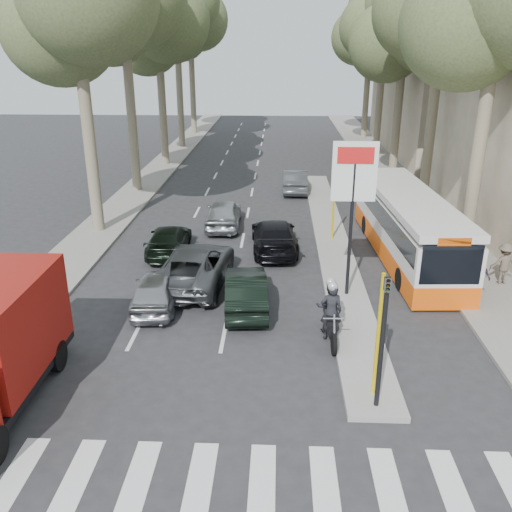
% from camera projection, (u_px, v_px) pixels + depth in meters
% --- Properties ---
extents(ground, '(120.00, 120.00, 0.00)m').
position_uv_depth(ground, '(249.00, 373.00, 15.03)').
color(ground, '#28282B').
rests_on(ground, ground).
extents(sidewalk_right, '(3.20, 70.00, 0.12)m').
position_uv_depth(sidewalk_right, '(391.00, 175.00, 37.95)').
color(sidewalk_right, gray).
rests_on(sidewalk_right, ground).
extents(median_left, '(2.40, 64.00, 0.12)m').
position_uv_depth(median_left, '(165.00, 164.00, 41.40)').
color(median_left, gray).
rests_on(median_left, ground).
extents(traffic_island, '(1.50, 26.00, 0.16)m').
position_uv_depth(traffic_island, '(332.00, 240.00, 25.12)').
color(traffic_island, gray).
rests_on(traffic_island, ground).
extents(building_far, '(11.00, 20.00, 16.00)m').
position_uv_depth(building_far, '(465.00, 53.00, 43.19)').
color(building_far, '#B7A88E').
rests_on(building_far, ground).
extents(billboard, '(1.50, 12.10, 5.60)m').
position_uv_depth(billboard, '(353.00, 198.00, 18.21)').
color(billboard, yellow).
rests_on(billboard, ground).
extents(traffic_light_island, '(0.16, 0.41, 3.60)m').
position_uv_depth(traffic_light_island, '(384.00, 322.00, 12.60)').
color(traffic_light_island, black).
rests_on(traffic_light_island, ground).
extents(tree_l_c, '(7.40, 7.20, 13.71)m').
position_uv_depth(tree_l_c, '(159.00, 22.00, 37.89)').
color(tree_l_c, '#6B604C').
rests_on(tree_l_c, ground).
extents(tree_l_d, '(7.40, 7.20, 15.66)m').
position_uv_depth(tree_l_d, '(177.00, 4.00, 44.73)').
color(tree_l_d, '#6B604C').
rests_on(tree_l_d, ground).
extents(tree_l_e, '(7.40, 7.20, 14.49)m').
position_uv_depth(tree_l_e, '(191.00, 22.00, 52.56)').
color(tree_l_e, '#6B604C').
rests_on(tree_l_e, ground).
extents(tree_r_c, '(7.40, 7.20, 13.32)m').
position_uv_depth(tree_r_c, '(407.00, 26.00, 35.49)').
color(tree_r_c, '#6B604C').
rests_on(tree_r_c, ground).
extents(tree_r_d, '(7.40, 7.20, 14.88)m').
position_uv_depth(tree_r_d, '(388.00, 11.00, 42.44)').
color(tree_r_d, '#6B604C').
rests_on(tree_r_d, ground).
extents(tree_r_e, '(7.40, 7.20, 14.10)m').
position_uv_depth(tree_r_e, '(373.00, 24.00, 50.14)').
color(tree_r_e, '#6B604C').
rests_on(tree_r_e, ground).
extents(silver_hatchback, '(1.79, 3.78, 1.25)m').
position_uv_depth(silver_hatchback, '(155.00, 290.00, 18.66)').
color(silver_hatchback, '#9B9CA2').
rests_on(silver_hatchback, ground).
extents(dark_hatchback, '(1.70, 4.10, 1.32)m').
position_uv_depth(dark_hatchback, '(246.00, 290.00, 18.56)').
color(dark_hatchback, black).
rests_on(dark_hatchback, ground).
extents(queue_car_a, '(2.80, 5.38, 1.45)m').
position_uv_depth(queue_car_a, '(195.00, 266.00, 20.45)').
color(queue_car_a, '#4C4F54').
rests_on(queue_car_a, ground).
extents(queue_car_b, '(2.24, 4.82, 1.36)m').
position_uv_depth(queue_car_b, '(274.00, 236.00, 23.86)').
color(queue_car_b, black).
rests_on(queue_car_b, ground).
extents(queue_car_c, '(1.80, 4.23, 1.43)m').
position_uv_depth(queue_car_c, '(223.00, 213.00, 26.96)').
color(queue_car_c, '#A1A4A9').
rests_on(queue_car_c, ground).
extents(queue_car_d, '(1.49, 4.17, 1.37)m').
position_uv_depth(queue_car_d, '(295.00, 181.00, 33.59)').
color(queue_car_d, '#4F5257').
rests_on(queue_car_d, ground).
extents(queue_car_e, '(1.88, 4.19, 1.19)m').
position_uv_depth(queue_car_e, '(169.00, 240.00, 23.59)').
color(queue_car_e, black).
rests_on(queue_car_e, ground).
extents(city_bus, '(2.84, 10.68, 2.79)m').
position_uv_depth(city_bus, '(407.00, 224.00, 22.81)').
color(city_bus, '#F3580D').
rests_on(city_bus, ground).
extents(motorcycle, '(0.85, 2.33, 1.98)m').
position_uv_depth(motorcycle, '(330.00, 311.00, 16.61)').
color(motorcycle, black).
rests_on(motorcycle, ground).
extents(pedestrian_near, '(0.98, 1.03, 1.64)m').
position_uv_depth(pedestrian_near, '(477.00, 275.00, 19.07)').
color(pedestrian_near, '#41324B').
rests_on(pedestrian_near, sidewalk_right).
extents(pedestrian_far, '(1.05, 0.52, 1.58)m').
position_uv_depth(pedestrian_far, '(504.00, 264.00, 20.18)').
color(pedestrian_far, brown).
rests_on(pedestrian_far, sidewalk_right).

